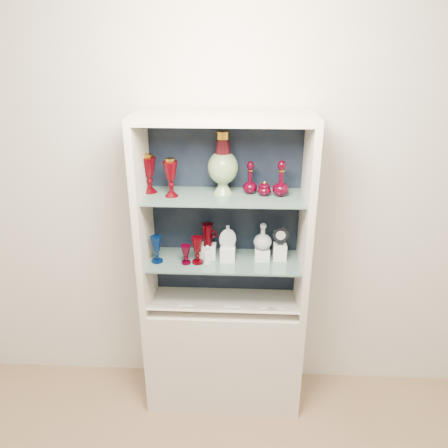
{
  "coord_description": "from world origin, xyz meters",
  "views": [
    {
      "loc": [
        0.12,
        -0.84,
        2.31
      ],
      "look_at": [
        0.0,
        1.53,
        1.3
      ],
      "focal_mm": 35.0,
      "sensor_mm": 36.0,
      "label": 1
    }
  ],
  "objects_px": {
    "enamel_urn": "(223,163)",
    "clear_round_decanter": "(263,237)",
    "ruby_decanter_b": "(281,177)",
    "pedestal_lamp_right": "(171,178)",
    "lidded_bowl": "(264,188)",
    "pedestal_lamp_left": "(149,173)",
    "cameo_medallion": "(281,236)",
    "clear_square_bottle": "(207,254)",
    "flat_flask": "(228,236)",
    "ruby_goblet_small": "(186,255)",
    "ruby_decanter_a": "(250,176)",
    "cobalt_goblet": "(156,249)",
    "ruby_pitcher": "(208,235)",
    "ruby_goblet_tall": "(197,250)"
  },
  "relations": [
    {
      "from": "enamel_urn",
      "to": "ruby_decanter_b",
      "type": "xyz_separation_m",
      "value": [
        0.33,
        -0.04,
        -0.07
      ]
    },
    {
      "from": "clear_square_bottle",
      "to": "enamel_urn",
      "type": "bearing_deg",
      "value": 44.16
    },
    {
      "from": "enamel_urn",
      "to": "clear_round_decanter",
      "type": "relative_size",
      "value": 2.21
    },
    {
      "from": "ruby_goblet_tall",
      "to": "ruby_goblet_small",
      "type": "distance_m",
      "value": 0.07
    },
    {
      "from": "enamel_urn",
      "to": "clear_square_bottle",
      "type": "bearing_deg",
      "value": -135.84
    },
    {
      "from": "ruby_pitcher",
      "to": "cobalt_goblet",
      "type": "bearing_deg",
      "value": -159.26
    },
    {
      "from": "ruby_decanter_b",
      "to": "cameo_medallion",
      "type": "distance_m",
      "value": 0.38
    },
    {
      "from": "enamel_urn",
      "to": "flat_flask",
      "type": "relative_size",
      "value": 2.5
    },
    {
      "from": "ruby_decanter_a",
      "to": "ruby_decanter_b",
      "type": "distance_m",
      "value": 0.18
    },
    {
      "from": "enamel_urn",
      "to": "clear_round_decanter",
      "type": "bearing_deg",
      "value": -5.78
    },
    {
      "from": "ruby_goblet_small",
      "to": "ruby_pitcher",
      "type": "xyz_separation_m",
      "value": [
        0.12,
        0.1,
        0.09
      ]
    },
    {
      "from": "pedestal_lamp_right",
      "to": "ruby_pitcher",
      "type": "bearing_deg",
      "value": 17.18
    },
    {
      "from": "cobalt_goblet",
      "to": "clear_round_decanter",
      "type": "height_order",
      "value": "clear_round_decanter"
    },
    {
      "from": "pedestal_lamp_right",
      "to": "lidded_bowl",
      "type": "bearing_deg",
      "value": 4.12
    },
    {
      "from": "pedestal_lamp_left",
      "to": "flat_flask",
      "type": "distance_m",
      "value": 0.59
    },
    {
      "from": "pedestal_lamp_left",
      "to": "cobalt_goblet",
      "type": "xyz_separation_m",
      "value": [
        0.03,
        -0.08,
        -0.45
      ]
    },
    {
      "from": "ruby_goblet_small",
      "to": "cobalt_goblet",
      "type": "bearing_deg",
      "value": 175.79
    },
    {
      "from": "enamel_urn",
      "to": "flat_flask",
      "type": "distance_m",
      "value": 0.44
    },
    {
      "from": "ruby_goblet_small",
      "to": "flat_flask",
      "type": "relative_size",
      "value": 0.82
    },
    {
      "from": "enamel_urn",
      "to": "ruby_decanter_b",
      "type": "bearing_deg",
      "value": -6.0
    },
    {
      "from": "pedestal_lamp_left",
      "to": "ruby_goblet_small",
      "type": "bearing_deg",
      "value": -24.58
    },
    {
      "from": "ruby_decanter_a",
      "to": "ruby_goblet_small",
      "type": "height_order",
      "value": "ruby_decanter_a"
    },
    {
      "from": "pedestal_lamp_right",
      "to": "ruby_goblet_small",
      "type": "bearing_deg",
      "value": -24.29
    },
    {
      "from": "flat_flask",
      "to": "lidded_bowl",
      "type": "bearing_deg",
      "value": -7.02
    },
    {
      "from": "cobalt_goblet",
      "to": "flat_flask",
      "type": "height_order",
      "value": "flat_flask"
    },
    {
      "from": "cameo_medallion",
      "to": "lidded_bowl",
      "type": "bearing_deg",
      "value": -174.26
    },
    {
      "from": "cobalt_goblet",
      "to": "clear_round_decanter",
      "type": "xyz_separation_m",
      "value": [
        0.64,
        0.07,
        0.07
      ]
    },
    {
      "from": "pedestal_lamp_right",
      "to": "cobalt_goblet",
      "type": "distance_m",
      "value": 0.46
    },
    {
      "from": "ruby_decanter_b",
      "to": "lidded_bowl",
      "type": "distance_m",
      "value": 0.11
    },
    {
      "from": "ruby_decanter_b",
      "to": "clear_round_decanter",
      "type": "relative_size",
      "value": 1.36
    },
    {
      "from": "pedestal_lamp_left",
      "to": "flat_flask",
      "type": "bearing_deg",
      "value": -5.0
    },
    {
      "from": "pedestal_lamp_left",
      "to": "clear_square_bottle",
      "type": "distance_m",
      "value": 0.59
    },
    {
      "from": "pedestal_lamp_left",
      "to": "cameo_medallion",
      "type": "height_order",
      "value": "pedestal_lamp_left"
    },
    {
      "from": "pedestal_lamp_left",
      "to": "ruby_decanter_b",
      "type": "xyz_separation_m",
      "value": [
        0.76,
        -0.03,
        -0.0
      ]
    },
    {
      "from": "enamel_urn",
      "to": "clear_round_decanter",
      "type": "height_order",
      "value": "enamel_urn"
    },
    {
      "from": "ruby_goblet_tall",
      "to": "pedestal_lamp_right",
      "type": "bearing_deg",
      "value": 171.1
    },
    {
      "from": "ruby_goblet_tall",
      "to": "cameo_medallion",
      "type": "distance_m",
      "value": 0.51
    },
    {
      "from": "ruby_decanter_b",
      "to": "flat_flask",
      "type": "distance_m",
      "value": 0.48
    },
    {
      "from": "flat_flask",
      "to": "ruby_decanter_b",
      "type": "bearing_deg",
      "value": -9.07
    },
    {
      "from": "ruby_decanter_a",
      "to": "cobalt_goblet",
      "type": "distance_m",
      "value": 0.72
    },
    {
      "from": "ruby_decanter_b",
      "to": "cameo_medallion",
      "type": "height_order",
      "value": "ruby_decanter_b"
    },
    {
      "from": "lidded_bowl",
      "to": "flat_flask",
      "type": "height_order",
      "value": "lidded_bowl"
    },
    {
      "from": "clear_round_decanter",
      "to": "ruby_pitcher",
      "type": "bearing_deg",
      "value": 177.22
    },
    {
      "from": "lidded_bowl",
      "to": "ruby_decanter_b",
      "type": "bearing_deg",
      "value": -2.41
    },
    {
      "from": "lidded_bowl",
      "to": "ruby_pitcher",
      "type": "height_order",
      "value": "lidded_bowl"
    },
    {
      "from": "flat_flask",
      "to": "clear_round_decanter",
      "type": "relative_size",
      "value": 0.88
    },
    {
      "from": "ruby_goblet_small",
      "to": "ruby_pitcher",
      "type": "bearing_deg",
      "value": 37.36
    },
    {
      "from": "ruby_pitcher",
      "to": "enamel_urn",
      "type": "bearing_deg",
      "value": 10.74
    },
    {
      "from": "ruby_decanter_a",
      "to": "lidded_bowl",
      "type": "height_order",
      "value": "ruby_decanter_a"
    },
    {
      "from": "pedestal_lamp_left",
      "to": "cobalt_goblet",
      "type": "height_order",
      "value": "pedestal_lamp_left"
    }
  ]
}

